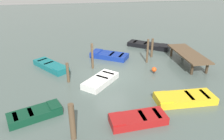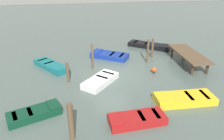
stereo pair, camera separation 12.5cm
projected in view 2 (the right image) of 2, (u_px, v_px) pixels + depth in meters
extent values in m
plane|color=#4C5B56|center=(112.00, 74.00, 15.53)|extent=(80.00, 80.00, 0.00)
cube|color=brown|center=(189.00, 54.00, 16.87)|extent=(4.74, 1.86, 0.10)
cylinder|color=#3C2E20|center=(207.00, 68.00, 15.47)|extent=(0.20, 0.20, 0.85)
cylinder|color=#3C2E20|center=(192.00, 69.00, 15.32)|extent=(0.20, 0.20, 0.85)
cylinder|color=#3C2E20|center=(184.00, 51.00, 18.82)|extent=(0.20, 0.20, 0.85)
cylinder|color=#3C2E20|center=(172.00, 52.00, 18.68)|extent=(0.20, 0.20, 0.85)
cube|color=navy|center=(110.00, 55.00, 18.48)|extent=(2.87, 3.38, 0.40)
cube|color=silver|center=(110.00, 54.00, 18.42)|extent=(2.36, 2.82, 0.04)
cube|color=navy|center=(97.00, 51.00, 18.81)|extent=(1.41, 1.25, 0.06)
cube|color=#A4A49F|center=(112.00, 54.00, 18.32)|extent=(1.01, 0.75, 0.04)
cube|color=#A4A49F|center=(122.00, 55.00, 18.03)|extent=(1.01, 0.75, 0.04)
cube|color=silver|center=(100.00, 81.00, 14.19)|extent=(2.86, 2.77, 0.40)
cube|color=#334772|center=(100.00, 79.00, 14.13)|extent=(2.37, 2.29, 0.04)
cube|color=silver|center=(90.00, 84.00, 13.26)|extent=(1.19, 1.21, 0.06)
cube|color=navy|center=(102.00, 77.00, 14.28)|extent=(0.79, 0.83, 0.04)
cube|color=navy|center=(108.00, 73.00, 14.86)|extent=(0.79, 0.83, 0.04)
cube|color=gold|center=(184.00, 99.00, 12.16)|extent=(1.47, 3.44, 0.40)
cube|color=#4C3319|center=(185.00, 97.00, 12.10)|extent=(1.16, 2.92, 0.04)
cube|color=gold|center=(163.00, 97.00, 11.89)|extent=(1.22, 0.80, 0.06)
cube|color=#42301E|center=(189.00, 96.00, 12.12)|extent=(1.04, 0.24, 0.04)
cube|color=#42301E|center=(204.00, 95.00, 12.24)|extent=(1.04, 0.24, 0.04)
cube|color=maroon|center=(137.00, 119.00, 10.46)|extent=(1.24, 2.84, 0.40)
cube|color=black|center=(137.00, 117.00, 10.41)|extent=(0.98, 2.41, 0.04)
cube|color=maroon|center=(116.00, 119.00, 10.14)|extent=(1.02, 0.66, 0.06)
cube|color=black|center=(141.00, 116.00, 10.43)|extent=(0.87, 0.24, 0.04)
cube|color=black|center=(156.00, 114.00, 10.60)|extent=(0.87, 0.24, 0.04)
cube|color=#0C3823|center=(34.00, 114.00, 10.90)|extent=(1.85, 2.80, 0.40)
cube|color=maroon|center=(34.00, 111.00, 10.84)|extent=(1.51, 2.36, 0.04)
cube|color=#0C3823|center=(53.00, 104.00, 11.27)|extent=(1.07, 0.85, 0.06)
cube|color=maroon|center=(30.00, 112.00, 10.73)|extent=(0.83, 0.46, 0.04)
cube|color=maroon|center=(15.00, 116.00, 10.40)|extent=(0.83, 0.46, 0.04)
cube|color=#14666B|center=(51.00, 66.00, 16.46)|extent=(3.35, 2.86, 0.40)
cube|color=beige|center=(51.00, 64.00, 16.40)|extent=(2.80, 2.37, 0.04)
cube|color=#14666B|center=(61.00, 68.00, 15.55)|extent=(1.17, 1.21, 0.06)
cube|color=#9B9789|center=(49.00, 63.00, 16.54)|extent=(0.65, 0.79, 0.04)
cube|color=#9B9789|center=(43.00, 60.00, 17.11)|extent=(0.65, 0.79, 0.04)
cube|color=black|center=(149.00, 46.00, 20.98)|extent=(3.50, 3.95, 0.40)
cube|color=gray|center=(149.00, 44.00, 20.92)|extent=(2.91, 3.30, 0.04)
cube|color=black|center=(165.00, 46.00, 20.21)|extent=(1.42, 1.39, 0.06)
cube|color=#776E5D|center=(146.00, 43.00, 21.04)|extent=(0.87, 0.75, 0.04)
cube|color=#776E5D|center=(136.00, 42.00, 21.51)|extent=(0.87, 0.75, 0.04)
cylinder|color=brown|center=(148.00, 51.00, 17.16)|extent=(0.17, 0.17, 1.97)
cylinder|color=brown|center=(71.00, 122.00, 9.19)|extent=(0.26, 0.26, 1.81)
cylinder|color=brown|center=(152.00, 48.00, 18.36)|extent=(0.20, 0.20, 1.65)
cylinder|color=brown|center=(92.00, 56.00, 16.12)|extent=(0.18, 0.18, 1.99)
cylinder|color=brown|center=(68.00, 72.00, 14.19)|extent=(0.19, 0.19, 1.39)
cylinder|color=#262626|center=(154.00, 73.00, 15.67)|extent=(0.16, 0.16, 0.12)
sphere|color=#E54C19|center=(154.00, 70.00, 15.57)|extent=(0.36, 0.36, 0.36)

